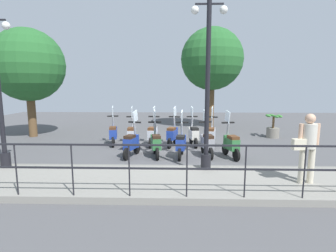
{
  "coord_description": "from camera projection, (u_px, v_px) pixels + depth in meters",
  "views": [
    {
      "loc": [
        -9.17,
        0.23,
        2.35
      ],
      "look_at": [
        0.2,
        0.5,
        0.9
      ],
      "focal_mm": 28.0,
      "sensor_mm": 36.0,
      "label": 1
    }
  ],
  "objects": [
    {
      "name": "ground_plane",
      "position": [
        182.0,
        152.0,
        9.41
      ],
      "size": [
        28.0,
        28.0,
        0.0
      ],
      "primitive_type": "plane",
      "color": "#4C4C4F"
    },
    {
      "name": "promenade_walkway",
      "position": [
        185.0,
        181.0,
        6.28
      ],
      "size": [
        2.2,
        20.0,
        0.15
      ],
      "color": "gray",
      "rests_on": "ground_plane"
    },
    {
      "name": "fence_railing",
      "position": [
        187.0,
        161.0,
        5.13
      ],
      "size": [
        0.04,
        16.03,
        1.07
      ],
      "color": "black",
      "rests_on": "promenade_walkway"
    },
    {
      "name": "lamp_post_near",
      "position": [
        207.0,
        93.0,
        6.69
      ],
      "size": [
        0.26,
        0.9,
        4.54
      ],
      "color": "black",
      "rests_on": "promenade_walkway"
    },
    {
      "name": "lamp_post_far",
      "position": [
        0.0,
        99.0,
        6.87
      ],
      "size": [
        0.26,
        0.9,
        4.2
      ],
      "color": "black",
      "rests_on": "promenade_walkway"
    },
    {
      "name": "pedestrian_with_bag",
      "position": [
        308.0,
        143.0,
        5.83
      ],
      "size": [
        0.36,
        0.64,
        1.59
      ],
      "rotation": [
        0.0,
        0.0,
        0.12
      ],
      "color": "beige",
      "rests_on": "promenade_walkway"
    },
    {
      "name": "tree_large",
      "position": [
        28.0,
        65.0,
        11.74
      ],
      "size": [
        3.23,
        3.23,
        4.88
      ],
      "color": "brown",
      "rests_on": "ground_plane"
    },
    {
      "name": "tree_distant",
      "position": [
        212.0,
        59.0,
        14.38
      ],
      "size": [
        3.41,
        3.41,
        5.5
      ],
      "color": "brown",
      "rests_on": "ground_plane"
    },
    {
      "name": "potted_palm",
      "position": [
        273.0,
        128.0,
        11.89
      ],
      "size": [
        1.06,
        0.66,
        1.05
      ],
      "color": "slate",
      "rests_on": "ground_plane"
    },
    {
      "name": "scooter_near_0",
      "position": [
        231.0,
        143.0,
        8.54
      ],
      "size": [
        1.21,
        0.51,
        1.54
      ],
      "rotation": [
        0.0,
        0.0,
        0.24
      ],
      "color": "black",
      "rests_on": "ground_plane"
    },
    {
      "name": "scooter_near_1",
      "position": [
        207.0,
        142.0,
        8.69
      ],
      "size": [
        1.23,
        0.47,
        1.54
      ],
      "rotation": [
        0.0,
        0.0,
        0.17
      ],
      "color": "black",
      "rests_on": "ground_plane"
    },
    {
      "name": "scooter_near_2",
      "position": [
        181.0,
        143.0,
        8.58
      ],
      "size": [
        1.23,
        0.44,
        1.54
      ],
      "rotation": [
        0.0,
        0.0,
        -0.11
      ],
      "color": "black",
      "rests_on": "ground_plane"
    },
    {
      "name": "scooter_near_3",
      "position": [
        156.0,
        143.0,
        8.67
      ],
      "size": [
        1.22,
        0.48,
        1.54
      ],
      "rotation": [
        0.0,
        0.0,
        0.18
      ],
      "color": "black",
      "rests_on": "ground_plane"
    },
    {
      "name": "scooter_near_4",
      "position": [
        132.0,
        143.0,
        8.65
      ],
      "size": [
        1.21,
        0.52,
        1.54
      ],
      "rotation": [
        0.0,
        0.0,
        -0.26
      ],
      "color": "black",
      "rests_on": "ground_plane"
    },
    {
      "name": "scooter_far_0",
      "position": [
        211.0,
        134.0,
        10.09
      ],
      "size": [
        1.22,
        0.51,
        1.54
      ],
      "rotation": [
        0.0,
        0.0,
        -0.23
      ],
      "color": "black",
      "rests_on": "ground_plane"
    },
    {
      "name": "scooter_far_1",
      "position": [
        193.0,
        134.0,
        10.24
      ],
      "size": [
        1.23,
        0.46,
        1.54
      ],
      "rotation": [
        0.0,
        0.0,
        0.16
      ],
      "color": "black",
      "rests_on": "ground_plane"
    },
    {
      "name": "scooter_far_2",
      "position": [
        172.0,
        134.0,
        10.18
      ],
      "size": [
        1.21,
        0.52,
        1.54
      ],
      "rotation": [
        0.0,
        0.0,
        -0.26
      ],
      "color": "black",
      "rests_on": "ground_plane"
    },
    {
      "name": "scooter_far_3",
      "position": [
        153.0,
        134.0,
        10.25
      ],
      "size": [
        1.23,
        0.44,
        1.54
      ],
      "rotation": [
        0.0,
        0.0,
        -0.12
      ],
      "color": "black",
      "rests_on": "ground_plane"
    },
    {
      "name": "scooter_far_4",
      "position": [
        132.0,
        134.0,
        10.2
      ],
      "size": [
        1.23,
        0.44,
        1.54
      ],
      "rotation": [
        0.0,
        0.0,
        0.07
      ],
      "color": "black",
      "rests_on": "ground_plane"
    },
    {
      "name": "scooter_far_5",
      "position": [
        113.0,
        133.0,
        10.39
      ],
      "size": [
        1.22,
        0.49,
        1.54
      ],
      "rotation": [
        0.0,
        0.0,
        0.2
      ],
      "color": "black",
      "rests_on": "ground_plane"
    }
  ]
}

